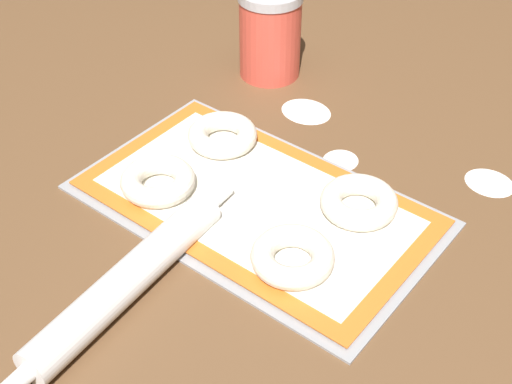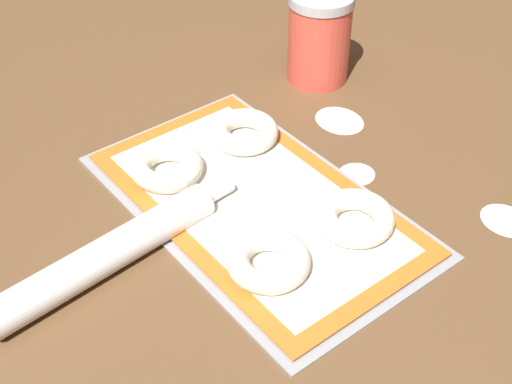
{
  "view_description": "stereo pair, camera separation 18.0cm",
  "coord_description": "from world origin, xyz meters",
  "px_view_note": "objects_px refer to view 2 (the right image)",
  "views": [
    {
      "loc": [
        0.46,
        -0.58,
        0.68
      ],
      "look_at": [
        -0.02,
        0.02,
        0.03
      ],
      "focal_mm": 50.0,
      "sensor_mm": 36.0,
      "label": 1
    },
    {
      "loc": [
        0.58,
        -0.46,
        0.68
      ],
      "look_at": [
        -0.02,
        0.02,
        0.03
      ],
      "focal_mm": 50.0,
      "sensor_mm": 36.0,
      "label": 2
    }
  ],
  "objects_px": {
    "bagel_back_right": "(355,218)",
    "bagel_back_left": "(244,132)",
    "bagel_front_right": "(268,261)",
    "rolling_pin": "(106,256)",
    "baking_tray": "(256,204)",
    "flour_canister": "(319,37)",
    "bagel_front_left": "(167,167)"
  },
  "relations": [
    {
      "from": "baking_tray",
      "to": "bagel_front_right",
      "type": "distance_m",
      "value": 0.14
    },
    {
      "from": "bagel_front_left",
      "to": "bagel_front_right",
      "type": "height_order",
      "value": "same"
    },
    {
      "from": "bagel_front_left",
      "to": "flour_canister",
      "type": "bearing_deg",
      "value": 102.54
    },
    {
      "from": "bagel_back_left",
      "to": "rolling_pin",
      "type": "relative_size",
      "value": 0.26
    },
    {
      "from": "bagel_back_left",
      "to": "bagel_back_right",
      "type": "xyz_separation_m",
      "value": [
        0.25,
        -0.0,
        0.0
      ]
    },
    {
      "from": "bagel_back_right",
      "to": "rolling_pin",
      "type": "bearing_deg",
      "value": -116.21
    },
    {
      "from": "bagel_front_left",
      "to": "rolling_pin",
      "type": "height_order",
      "value": "rolling_pin"
    },
    {
      "from": "bagel_front_left",
      "to": "bagel_front_right",
      "type": "bearing_deg",
      "value": -0.79
    },
    {
      "from": "bagel_back_right",
      "to": "baking_tray",
      "type": "bearing_deg",
      "value": -150.21
    },
    {
      "from": "bagel_back_right",
      "to": "bagel_front_right",
      "type": "bearing_deg",
      "value": -94.03
    },
    {
      "from": "flour_canister",
      "to": "rolling_pin",
      "type": "height_order",
      "value": "flour_canister"
    },
    {
      "from": "bagel_front_right",
      "to": "bagel_back_left",
      "type": "height_order",
      "value": "same"
    },
    {
      "from": "bagel_front_right",
      "to": "bagel_back_right",
      "type": "height_order",
      "value": "same"
    },
    {
      "from": "bagel_front_right",
      "to": "bagel_back_right",
      "type": "bearing_deg",
      "value": 85.97
    },
    {
      "from": "bagel_front_right",
      "to": "bagel_back_left",
      "type": "relative_size",
      "value": 1.0
    },
    {
      "from": "baking_tray",
      "to": "bagel_front_right",
      "type": "bearing_deg",
      "value": -31.59
    },
    {
      "from": "bagel_front_right",
      "to": "bagel_back_left",
      "type": "distance_m",
      "value": 0.28
    },
    {
      "from": "baking_tray",
      "to": "bagel_back_left",
      "type": "xyz_separation_m",
      "value": [
        -0.13,
        0.08,
        0.02
      ]
    },
    {
      "from": "rolling_pin",
      "to": "flour_canister",
      "type": "bearing_deg",
      "value": 109.37
    },
    {
      "from": "bagel_back_left",
      "to": "bagel_front_left",
      "type": "bearing_deg",
      "value": -89.97
    },
    {
      "from": "rolling_pin",
      "to": "bagel_back_right",
      "type": "bearing_deg",
      "value": 63.79
    },
    {
      "from": "bagel_back_right",
      "to": "rolling_pin",
      "type": "distance_m",
      "value": 0.33
    },
    {
      "from": "baking_tray",
      "to": "bagel_back_left",
      "type": "bearing_deg",
      "value": 149.08
    },
    {
      "from": "baking_tray",
      "to": "bagel_back_left",
      "type": "distance_m",
      "value": 0.15
    },
    {
      "from": "baking_tray",
      "to": "bagel_back_left",
      "type": "height_order",
      "value": "bagel_back_left"
    },
    {
      "from": "flour_canister",
      "to": "baking_tray",
      "type": "bearing_deg",
      "value": -55.56
    },
    {
      "from": "bagel_back_right",
      "to": "bagel_back_left",
      "type": "bearing_deg",
      "value": 179.1
    },
    {
      "from": "baking_tray",
      "to": "rolling_pin",
      "type": "distance_m",
      "value": 0.23
    },
    {
      "from": "baking_tray",
      "to": "bagel_front_left",
      "type": "height_order",
      "value": "bagel_front_left"
    },
    {
      "from": "bagel_front_right",
      "to": "rolling_pin",
      "type": "bearing_deg",
      "value": -131.23
    },
    {
      "from": "bagel_front_right",
      "to": "bagel_back_left",
      "type": "xyz_separation_m",
      "value": [
        -0.24,
        0.15,
        0.0
      ]
    },
    {
      "from": "baking_tray",
      "to": "flour_canister",
      "type": "xyz_separation_m",
      "value": [
        -0.21,
        0.31,
        0.08
      ]
    }
  ]
}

